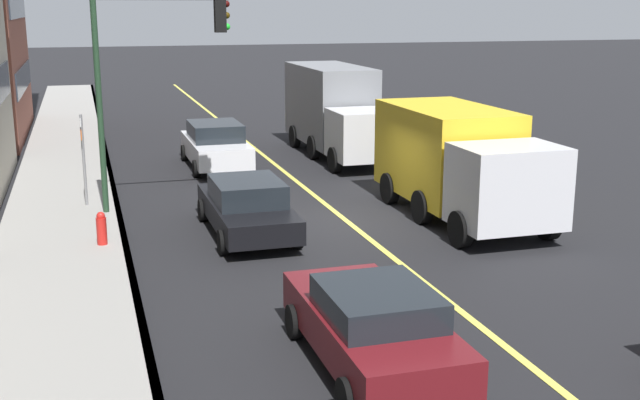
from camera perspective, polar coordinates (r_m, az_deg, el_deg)
ground at (r=21.53m, az=1.84°, el=-1.47°), size 200.00×200.00×0.00m
sidewalk_slab at (r=20.48m, az=-17.98°, el=-2.72°), size 80.00×3.08×0.15m
curb_edge at (r=20.49m, az=-13.89°, el=-2.45°), size 80.00×0.16×0.15m
lane_stripe_center at (r=21.53m, az=1.84°, el=-1.45°), size 80.00×0.16×0.01m
car_black at (r=20.12m, az=-5.25°, el=-0.46°), size 4.74×1.97×1.43m
car_maroon at (r=12.75m, az=3.75°, el=-8.91°), size 4.41×1.94×1.42m
car_white at (r=28.72m, az=-7.48°, el=3.94°), size 4.75×2.06×1.62m
truck_yellow at (r=21.84m, az=9.90°, el=2.82°), size 6.72×2.66×2.93m
truck_gray at (r=30.77m, az=1.13°, el=6.47°), size 7.86×2.41×3.38m
traffic_light_mast at (r=22.04m, az=-12.24°, el=9.58°), size 0.28×3.65×6.13m
street_sign_post at (r=23.23m, az=-16.57°, el=3.15°), size 0.60×0.08×2.72m
fire_hydrant at (r=19.48m, az=-15.34°, el=-2.18°), size 0.24×0.24×0.94m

